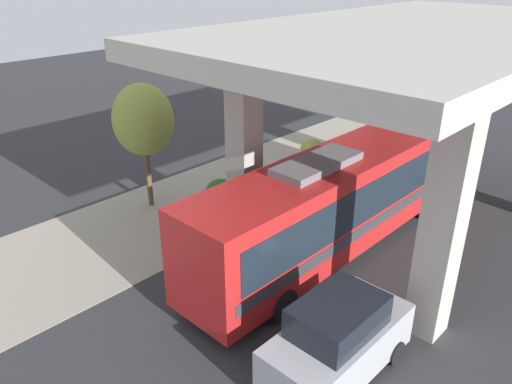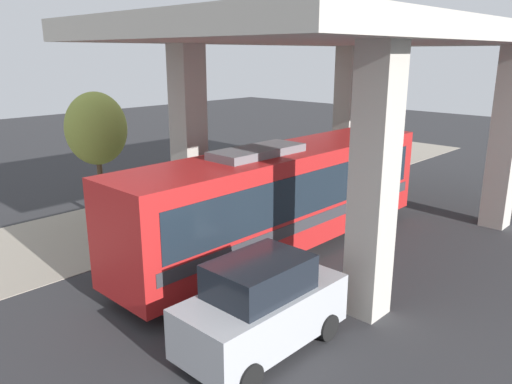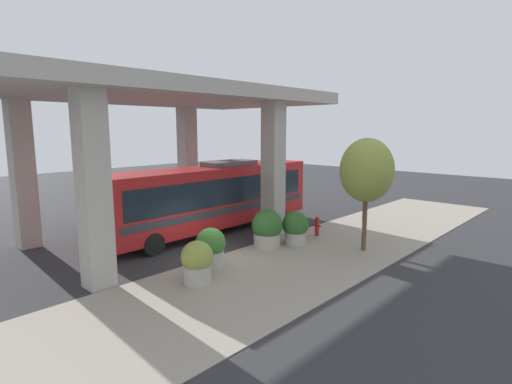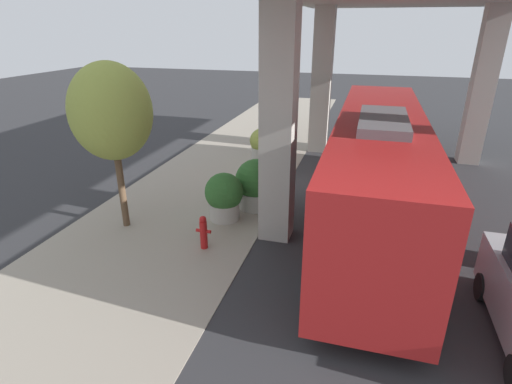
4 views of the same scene
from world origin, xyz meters
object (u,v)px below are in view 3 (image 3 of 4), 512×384
at_px(planter_front, 295,228).
at_px(planter_extra, 197,262).
at_px(bus, 213,195).
at_px(fire_hydrant, 317,226).
at_px(street_tree_near, 367,170).
at_px(planter_middle, 267,229).
at_px(planter_back, 211,247).
at_px(parked_car, 233,195).

height_order(planter_front, planter_extra, planter_front).
xyz_separation_m(bus, planter_front, (-4.62, -1.12, -1.20)).
xyz_separation_m(fire_hydrant, street_tree_near, (-2.94, 0.63, 3.12)).
distance_m(bus, street_tree_near, 8.04).
distance_m(planter_middle, planter_back, 3.59).
bearing_deg(parked_car, bus, 125.92).
height_order(planter_extra, street_tree_near, street_tree_near).
bearing_deg(planter_back, planter_extra, 123.56).
bearing_deg(street_tree_near, planter_back, 60.39).
bearing_deg(planter_front, planter_middle, 57.97).
relative_size(planter_middle, parked_car, 0.44).
height_order(planter_front, planter_middle, planter_middle).
height_order(planter_middle, planter_extra, planter_middle).
distance_m(fire_hydrant, parked_car, 8.18).
height_order(planter_front, street_tree_near, street_tree_near).
xyz_separation_m(planter_middle, parked_car, (7.31, -4.80, 0.20)).
distance_m(street_tree_near, parked_car, 11.47).
relative_size(planter_middle, planter_extra, 1.13).
distance_m(planter_back, parked_car, 11.24).
bearing_deg(planter_front, street_tree_near, -155.85).
bearing_deg(planter_extra, planter_front, -86.25).
bearing_deg(street_tree_near, bus, 17.81).
relative_size(planter_back, parked_car, 0.39).
xyz_separation_m(bus, parked_car, (3.43, -4.73, -0.96)).
xyz_separation_m(fire_hydrant, parked_car, (7.98, -1.69, 0.53)).
bearing_deg(planter_extra, planter_back, -56.44).
bearing_deg(planter_middle, planter_front, -122.03).
bearing_deg(street_tree_near, planter_front, 24.15).
bearing_deg(fire_hydrant, planter_back, 85.72).
height_order(bus, parked_car, bus).
xyz_separation_m(fire_hydrant, planter_back, (0.50, 6.69, 0.27)).
bearing_deg(parked_car, fire_hydrant, 168.02).
bearing_deg(street_tree_near, planter_middle, 34.38).
height_order(planter_middle, street_tree_near, street_tree_near).
relative_size(planter_extra, street_tree_near, 0.31).
relative_size(fire_hydrant, planter_middle, 0.58).
bearing_deg(bus, street_tree_near, -162.19).
height_order(bus, fire_hydrant, bus).
height_order(planter_back, parked_car, parked_car).
relative_size(planter_front, planter_extra, 1.03).
height_order(bus, planter_back, bus).
bearing_deg(bus, planter_extra, 134.43).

